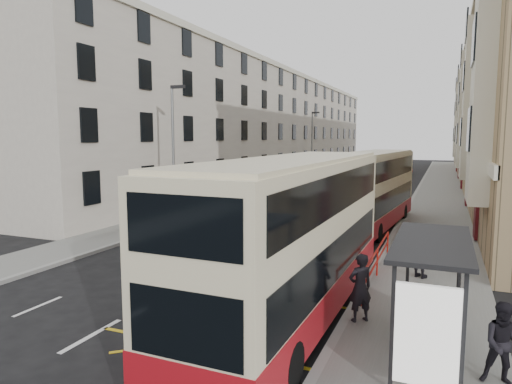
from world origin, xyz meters
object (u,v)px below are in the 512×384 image
at_px(pedestrian_far, 421,253).
at_px(car_silver, 338,170).
at_px(car_red, 405,168).
at_px(street_lamp_far, 312,142).
at_px(double_decker_front, 294,238).
at_px(pedestrian_near, 360,287).
at_px(bus_shelter, 438,277).
at_px(street_lamp_near, 174,146).
at_px(double_decker_rear, 373,190).
at_px(white_van, 329,175).
at_px(pedestrian_mid, 504,344).
at_px(car_dark, 373,164).

height_order(pedestrian_far, car_silver, pedestrian_far).
bearing_deg(car_red, car_silver, 34.42).
relative_size(street_lamp_far, car_silver, 2.00).
xyz_separation_m(double_decker_front, car_silver, (-9.71, 50.14, -1.67)).
bearing_deg(car_silver, pedestrian_near, -75.68).
relative_size(bus_shelter, double_decker_front, 0.37).
bearing_deg(street_lamp_near, double_decker_rear, 16.84).
relative_size(street_lamp_far, double_decker_rear, 0.72).
bearing_deg(white_van, car_red, 54.25).
height_order(double_decker_rear, pedestrian_near, double_decker_rear).
distance_m(pedestrian_mid, white_van, 43.46).
bearing_deg(white_van, double_decker_rear, -86.10).
height_order(bus_shelter, car_dark, bus_shelter).
distance_m(pedestrian_mid, car_silver, 54.29).
bearing_deg(pedestrian_mid, double_decker_rear, 104.54).
xyz_separation_m(double_decker_front, car_red, (-1.45, 57.33, -1.68)).
xyz_separation_m(bus_shelter, car_silver, (-13.54, 51.76, -1.46)).
xyz_separation_m(street_lamp_near, street_lamp_far, (0.00, 30.00, 0.00)).
height_order(car_silver, car_dark, car_dark).
distance_m(pedestrian_near, pedestrian_mid, 3.92).
distance_m(street_lamp_far, double_decker_rear, 28.95).
xyz_separation_m(double_decker_rear, pedestrian_mid, (4.98, -16.18, -1.20)).
bearing_deg(street_lamp_far, car_dark, 82.59).
xyz_separation_m(street_lamp_near, car_dark, (3.39, 56.08, -3.93)).
relative_size(pedestrian_near, car_red, 0.42).
height_order(pedestrian_mid, white_van, pedestrian_mid).
height_order(pedestrian_mid, pedestrian_far, pedestrian_far).
height_order(bus_shelter, white_van, bus_shelter).
bearing_deg(pedestrian_far, double_decker_front, 86.08).
bearing_deg(street_lamp_near, pedestrian_mid, -38.77).
xyz_separation_m(bus_shelter, double_decker_rear, (-3.68, 15.73, 0.08)).
bearing_deg(white_van, pedestrian_near, -90.18).
height_order(street_lamp_near, car_dark, street_lamp_near).
bearing_deg(car_red, double_decker_front, 84.83).
relative_size(bus_shelter, pedestrian_near, 2.24).
bearing_deg(street_lamp_near, double_decker_front, -44.74).
height_order(car_dark, car_red, car_dark).
height_order(street_lamp_near, white_van, street_lamp_near).
bearing_deg(white_van, street_lamp_far, 133.47).
height_order(pedestrian_near, car_red, pedestrian_near).
bearing_deg(street_lamp_far, pedestrian_far, -68.58).
distance_m(bus_shelter, pedestrian_far, 6.60).
xyz_separation_m(pedestrian_mid, pedestrian_far, (-1.92, 6.94, 0.03)).
distance_m(street_lamp_near, pedestrian_mid, 20.84).
height_order(street_lamp_far, pedestrian_far, street_lamp_far).
xyz_separation_m(white_van, car_silver, (-1.34, 10.91, -0.15)).
distance_m(car_silver, car_red, 10.95).
distance_m(double_decker_front, car_red, 57.37).
xyz_separation_m(white_van, car_dark, (0.90, 27.62, -0.12)).
xyz_separation_m(car_dark, car_red, (6.02, -9.52, -0.04)).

